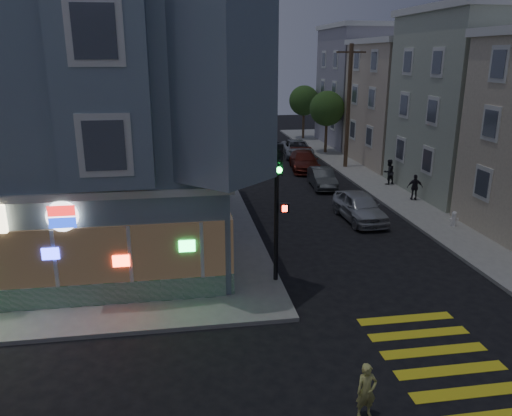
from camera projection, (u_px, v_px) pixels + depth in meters
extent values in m
plane|color=black|center=(212.00, 367.00, 13.90)|extent=(120.00, 120.00, 0.00)
cube|color=gray|center=(484.00, 165.00, 39.04)|extent=(24.00, 42.00, 0.15)
cube|color=slate|center=(53.00, 119.00, 21.74)|extent=(14.00, 14.00, 11.00)
cube|color=silver|center=(57.00, 157.00, 22.22)|extent=(14.30, 14.30, 0.25)
cube|color=#196B33|center=(22.00, 299.00, 16.57)|extent=(13.60, 0.12, 0.80)
cube|color=#382B1E|center=(16.00, 260.00, 16.16)|extent=(13.60, 0.10, 2.00)
cylinder|color=white|center=(62.00, 216.00, 15.90)|extent=(1.00, 0.12, 1.00)
cube|color=#A5B099|center=(511.00, 105.00, 30.35)|extent=(12.00, 8.60, 10.50)
cube|color=beige|center=(436.00, 104.00, 39.07)|extent=(12.00, 8.60, 9.00)
cube|color=gray|center=(390.00, 88.00, 47.35)|extent=(12.00, 8.60, 10.50)
cylinder|color=#4C3826|center=(348.00, 107.00, 37.00)|extent=(0.30, 0.30, 9.00)
cube|color=#4C3826|center=(351.00, 52.00, 35.86)|extent=(2.20, 0.12, 0.12)
cylinder|color=#4C3826|center=(326.00, 134.00, 43.54)|extent=(0.24, 0.24, 3.20)
sphere|color=#22491A|center=(327.00, 108.00, 42.90)|extent=(3.00, 3.00, 3.00)
cylinder|color=#4C3826|center=(303.00, 122.00, 51.10)|extent=(0.24, 0.24, 3.20)
sphere|color=#22491A|center=(304.00, 101.00, 50.46)|extent=(3.00, 3.00, 3.00)
imported|color=#C8C766|center=(366.00, 391.00, 11.81)|extent=(0.53, 0.37, 1.40)
imported|color=black|center=(389.00, 172.00, 32.80)|extent=(0.97, 0.86, 1.66)
imported|color=black|center=(415.00, 187.00, 29.25)|extent=(0.96, 0.58, 1.52)
imported|color=#B5B9BE|center=(360.00, 207.00, 26.04)|extent=(1.93, 4.46, 1.50)
imported|color=#3E4143|center=(322.00, 178.00, 32.63)|extent=(1.68, 4.00, 1.29)
imported|color=#5E1E15|center=(304.00, 161.00, 37.53)|extent=(2.57, 5.08, 1.41)
imported|color=#999DA2|center=(297.00, 149.00, 42.55)|extent=(2.67, 5.18, 1.40)
cylinder|color=black|center=(276.00, 213.00, 18.22)|extent=(0.17, 0.17, 5.27)
cube|color=black|center=(278.00, 159.00, 17.40)|extent=(0.40, 0.36, 1.11)
sphere|color=black|center=(279.00, 150.00, 17.14)|extent=(0.21, 0.21, 0.21)
sphere|color=black|center=(279.00, 160.00, 17.24)|extent=(0.21, 0.21, 0.21)
sphere|color=#19F23F|center=(279.00, 170.00, 17.35)|extent=(0.21, 0.21, 0.21)
cube|color=black|center=(285.00, 208.00, 18.01)|extent=(0.38, 0.28, 0.34)
cube|color=#FF2614|center=(285.00, 209.00, 17.90)|extent=(0.23, 0.02, 0.23)
cylinder|color=white|center=(454.00, 220.00, 24.89)|extent=(0.23, 0.23, 0.58)
sphere|color=white|center=(455.00, 214.00, 24.79)|extent=(0.25, 0.25, 0.25)
cylinder|color=white|center=(454.00, 219.00, 24.88)|extent=(0.43, 0.12, 0.12)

